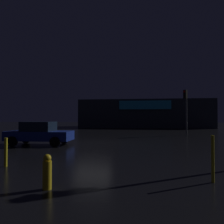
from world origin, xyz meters
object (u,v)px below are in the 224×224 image
store_building (145,114)px  car_near (39,133)px  fire_hydrant (47,172)px  traffic_signal_main (186,103)px

store_building → car_near: size_ratio=5.24×
car_near → fire_hydrant: 9.43m
fire_hydrant → store_building: bearing=86.0°
car_near → fire_hydrant: (4.24, -8.42, -0.32)m
traffic_signal_main → car_near: 14.26m
store_building → car_near: bearing=-104.1°
fire_hydrant → car_near: bearing=116.7°
store_building → traffic_signal_main: (3.90, -17.40, 0.79)m
traffic_signal_main → car_near: bearing=-139.0°
store_building → fire_hydrant: (-2.47, -35.05, -1.88)m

